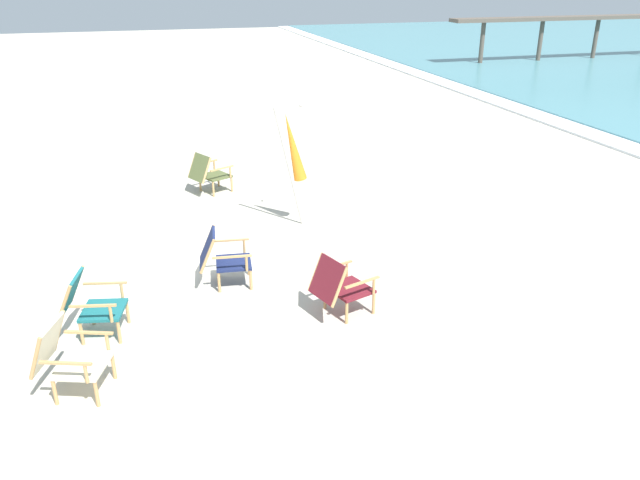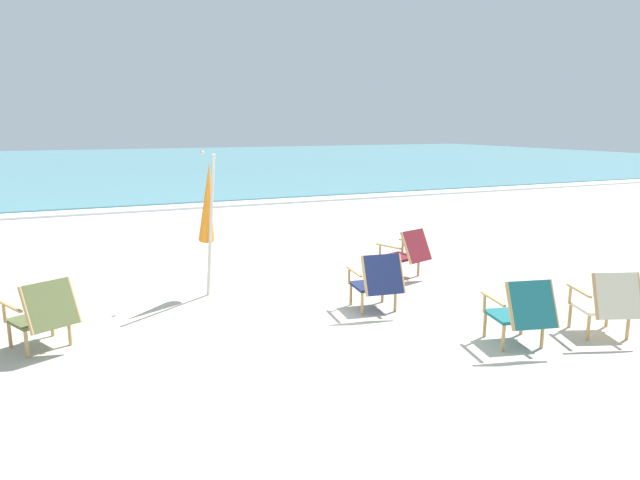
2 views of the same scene
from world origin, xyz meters
The scene contains 9 objects.
ground_plane centered at (0.00, 0.00, 0.00)m, with size 80.00×80.00×0.00m, color #B7AF9E.
sea centered at (0.00, 31.62, 0.05)m, with size 80.00×40.00×0.10m, color teal.
surf_band centered at (0.00, 11.32, 0.03)m, with size 80.00×1.10×0.06m, color white.
beach_chair_front_right centered at (3.04, -1.36, 0.43)m, with size 0.77×0.84×0.81m.
beach_chair_mid_center centered at (-2.88, 0.83, 0.43)m, with size 0.83×0.90×0.80m.
beach_chair_back_left centered at (1.93, -1.19, 0.43)m, with size 0.72×0.83×0.80m.
beach_chair_front_left centered at (1.08, 0.52, 0.43)m, with size 0.66×0.77×0.80m.
beach_chair_back_right centered at (2.34, 1.81, 0.43)m, with size 0.77×0.86×0.80m.
umbrella_furled_orange centered at (-0.78, 2.02, 1.36)m, with size 0.27×0.57×2.08m.
Camera 2 is at (-2.49, -5.78, 2.44)m, focal length 32.00 mm.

